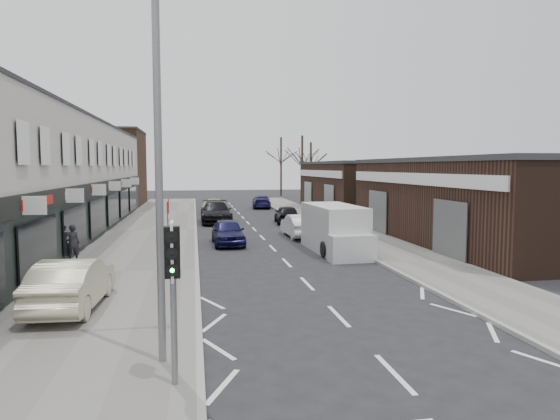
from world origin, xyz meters
name	(u,v)px	position (x,y,z in m)	size (l,w,h in m)	color
ground	(362,340)	(0.00, 0.00, 0.00)	(160.00, 160.00, 0.00)	black
pavement_left	(152,231)	(-6.75, 22.00, 0.06)	(5.50, 64.00, 0.12)	slate
pavement_right	(336,227)	(5.75, 22.00, 0.06)	(3.50, 64.00, 0.12)	slate
shop_terrace_left	(27,179)	(-13.50, 19.50, 3.55)	(8.00, 41.00, 7.10)	beige
brick_block_far	(104,169)	(-13.50, 45.00, 4.00)	(8.00, 10.00, 8.00)	#422C1C
right_unit_near	(493,202)	(12.50, 14.00, 2.25)	(10.00, 18.00, 4.50)	#322016
right_unit_far	(369,188)	(12.50, 34.00, 2.25)	(10.00, 16.00, 4.50)	#322016
tree_far_a	(302,201)	(9.00, 48.00, 0.00)	(3.60, 3.60, 8.00)	#382D26
tree_far_b	(311,198)	(11.50, 54.00, 0.00)	(3.60, 3.60, 7.50)	#382D26
tree_far_c	(281,196)	(8.50, 60.00, 0.00)	(3.60, 3.60, 8.50)	#382D26
traffic_light	(173,265)	(-4.40, -2.02, 2.41)	(0.28, 0.60, 3.10)	slate
street_lamp	(167,148)	(-4.53, -0.80, 4.62)	(2.23, 0.22, 8.00)	slate
warning_sign	(169,211)	(-5.16, 12.00, 2.20)	(0.12, 0.80, 2.70)	slate
white_van	(335,230)	(2.90, 12.48, 1.10)	(2.27, 6.02, 2.32)	silver
sedan_on_pavement	(72,283)	(-7.52, 3.72, 0.86)	(1.56, 4.46, 1.47)	#B5B191
pedestrian	(72,243)	(-9.20, 11.18, 0.94)	(0.60, 0.39, 1.63)	black
parked_car_left_a	(228,232)	(-2.20, 15.63, 0.69)	(1.64, 4.07, 1.39)	#13133B
parked_car_left_b	(216,212)	(-2.37, 26.43, 0.80)	(2.25, 5.55, 1.61)	black
parked_car_left_c	(214,206)	(-2.20, 34.68, 0.64)	(2.12, 4.60, 1.28)	#C0B29A
parked_car_right_a	(299,226)	(2.20, 17.85, 0.69)	(1.46, 4.18, 1.38)	silver
parked_car_right_b	(287,214)	(2.83, 25.12, 0.69)	(1.63, 4.05, 1.38)	black
parked_car_right_c	(261,202)	(2.81, 39.18, 0.65)	(1.83, 4.49, 1.30)	#191646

